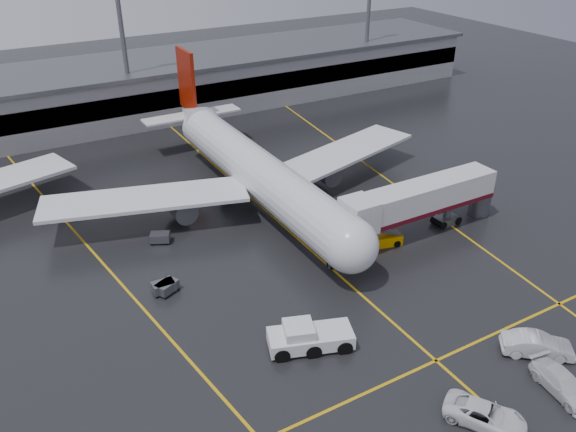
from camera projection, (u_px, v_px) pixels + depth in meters
ground at (295, 236)px, 62.18m from camera, size 220.00×220.00×0.00m
apron_line_centre at (295, 236)px, 62.18m from camera, size 0.25×90.00×0.02m
apron_line_stop at (436, 361)px, 45.45m from camera, size 60.00×0.25×0.02m
apron_line_left at (84, 242)px, 61.09m from camera, size 9.99×69.35×0.02m
apron_line_right at (373, 169)px, 77.61m from camera, size 7.57×69.64×0.02m
terminal at (150, 86)px, 96.55m from camera, size 122.00×19.00×8.60m
light_mast_mid at (122, 33)px, 84.97m from camera, size 3.00×1.20×25.45m
light_mast_right at (369, 8)px, 104.52m from camera, size 3.00×1.20×25.45m
main_airliner at (253, 168)px, 67.53m from camera, size 48.80×45.60×14.10m
jet_bridge at (421, 201)px, 60.89m from camera, size 19.90×3.40×6.05m
pushback_tractor at (308, 337)px, 46.41m from camera, size 7.33×4.85×2.43m
belt_loader at (383, 240)px, 60.44m from camera, size 4.01×2.52×2.36m
service_van_a at (485, 415)px, 39.71m from camera, size 5.14×6.12×1.56m
service_van_b at (563, 384)px, 42.23m from camera, size 3.03×5.74×1.59m
service_van_c at (537, 345)px, 45.70m from camera, size 5.51×4.97×1.82m
baggage_cart_a at (167, 287)px, 53.04m from camera, size 2.37×2.05×1.12m
baggage_cart_b at (163, 287)px, 53.05m from camera, size 2.01×1.32×1.12m
baggage_cart_c at (160, 237)px, 60.78m from camera, size 2.37×2.06×1.12m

